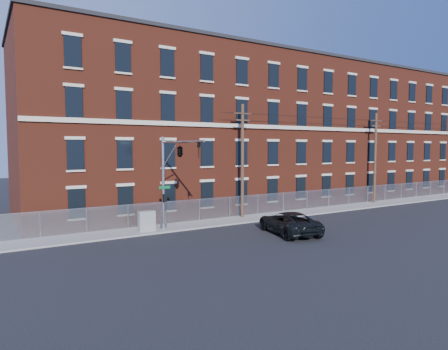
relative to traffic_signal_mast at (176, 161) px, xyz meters
name	(u,v)px	position (x,y,z in m)	size (l,w,h in m)	color
ground	(262,232)	(6.00, -2.18, -5.39)	(140.00, 140.00, 0.00)	black
sidewalk	(327,209)	(18.00, 2.82, -5.33)	(65.00, 3.00, 0.12)	gray
mill_building	(273,132)	(18.00, 11.75, 2.76)	(55.30, 14.32, 16.30)	maroon
chain_link_fence	(318,198)	(18.00, 4.12, -4.33)	(59.06, 0.06, 1.85)	#A5A8AD
traffic_signal_mast	(176,161)	(0.00, 0.00, 0.00)	(0.90, 6.75, 7.00)	#9EA0A5
utility_pole_near	(242,159)	(8.00, 3.42, -0.05)	(1.80, 0.28, 10.00)	#4D3426
utility_pole_mid	(375,156)	(26.00, 3.42, -0.05)	(1.80, 0.28, 10.00)	#4D3426
overhead_wires	(376,122)	(26.00, 3.42, 3.73)	(40.00, 0.62, 0.62)	black
pickup_truck	(289,223)	(7.38, -3.57, -4.57)	(2.72, 5.89, 1.64)	black
utility_cabinet	(147,221)	(-1.38, 2.23, -4.52)	(1.20, 0.60, 1.50)	gray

